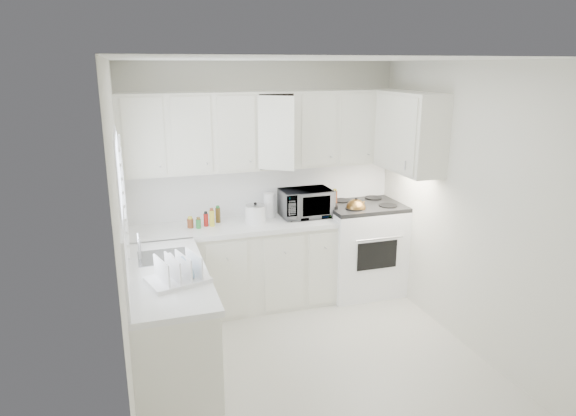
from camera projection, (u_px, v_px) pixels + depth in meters
name	position (u px, v px, depth m)	size (l,w,h in m)	color
floor	(312.00, 363.00, 4.53)	(3.20, 3.20, 0.00)	beige
ceiling	(316.00, 59.00, 3.82)	(3.20, 3.20, 0.00)	white
wall_back	(263.00, 183.00, 5.64)	(3.00, 3.00, 0.00)	beige
wall_front	(420.00, 310.00, 2.71)	(3.00, 3.00, 0.00)	beige
wall_left	(123.00, 243.00, 3.74)	(3.20, 3.20, 0.00)	beige
wall_right	(469.00, 209.00, 4.62)	(3.20, 3.20, 0.00)	beige
window_blinds	(122.00, 198.00, 4.00)	(0.06, 0.96, 1.06)	white
lower_cabinets_back	(237.00, 268.00, 5.48)	(2.22, 0.60, 0.90)	beige
lower_cabinets_left	(169.00, 328.00, 4.24)	(0.60, 1.60, 0.90)	beige
countertop_back	(236.00, 226.00, 5.35)	(2.24, 0.64, 0.05)	silver
countertop_left	(167.00, 275.00, 4.11)	(0.64, 1.62, 0.05)	silver
backsplash_back	(264.00, 190.00, 5.65)	(2.98, 0.02, 0.55)	silver
backsplash_left	(125.00, 244.00, 3.94)	(0.02, 1.60, 0.55)	silver
upper_cabinets_back	(267.00, 168.00, 5.44)	(3.00, 0.33, 0.80)	beige
upper_cabinets_right	(407.00, 171.00, 5.27)	(0.33, 0.90, 0.80)	beige
sink	(162.00, 244.00, 4.39)	(0.42, 0.38, 0.30)	gray
stove	(363.00, 235.00, 5.85)	(0.87, 0.72, 1.34)	white
tea_kettle	(356.00, 207.00, 5.55)	(0.27, 0.23, 0.25)	brown
frying_pan	(372.00, 206.00, 5.97)	(0.26, 0.43, 0.04)	black
microwave	(306.00, 200.00, 5.56)	(0.55, 0.30, 0.37)	gray
rice_cooker	(255.00, 212.00, 5.37)	(0.22, 0.22, 0.22)	white
paper_towel	(269.00, 205.00, 5.55)	(0.12, 0.12, 0.27)	white
utensil_crock	(334.00, 203.00, 5.53)	(0.11, 0.11, 0.32)	black
dish_rack	(177.00, 267.00, 3.89)	(0.44, 0.33, 0.24)	white
spice_left_0	(189.00, 219.00, 5.31)	(0.06, 0.06, 0.13)	brown
spice_left_1	(198.00, 220.00, 5.25)	(0.06, 0.06, 0.13)	#2A7F35
spice_left_2	(204.00, 217.00, 5.35)	(0.06, 0.06, 0.13)	#A41B15
spice_left_3	(212.00, 219.00, 5.29)	(0.06, 0.06, 0.13)	gold
spice_left_4	(218.00, 216.00, 5.39)	(0.06, 0.06, 0.13)	brown
sauce_right_0	(316.00, 204.00, 5.75)	(0.06, 0.06, 0.19)	#A41B15
sauce_right_1	(323.00, 205.00, 5.72)	(0.06, 0.06, 0.19)	gold
sauce_right_2	(325.00, 203.00, 5.79)	(0.06, 0.06, 0.19)	brown
sauce_right_3	(332.00, 204.00, 5.75)	(0.06, 0.06, 0.19)	black
sauce_right_4	(334.00, 202.00, 5.82)	(0.06, 0.06, 0.19)	brown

